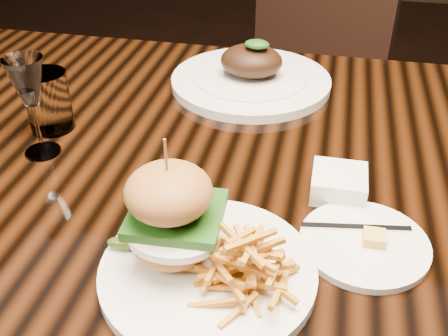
% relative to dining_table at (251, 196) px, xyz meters
% --- Properties ---
extents(dining_table, '(1.60, 0.90, 0.75)m').
position_rel_dining_table_xyz_m(dining_table, '(0.00, 0.00, 0.00)').
color(dining_table, black).
rests_on(dining_table, ground).
extents(burger_plate, '(0.26, 0.26, 0.18)m').
position_rel_dining_table_xyz_m(burger_plate, '(-0.01, -0.26, 0.12)').
color(burger_plate, white).
rests_on(burger_plate, dining_table).
extents(side_saucer, '(0.16, 0.16, 0.02)m').
position_rel_dining_table_xyz_m(side_saucer, '(0.17, -0.17, 0.08)').
color(side_saucer, white).
rests_on(side_saucer, dining_table).
extents(ramekin, '(0.09, 0.09, 0.04)m').
position_rel_dining_table_xyz_m(ramekin, '(0.14, -0.07, 0.09)').
color(ramekin, white).
rests_on(ramekin, dining_table).
extents(wine_glass, '(0.06, 0.06, 0.16)m').
position_rel_dining_table_xyz_m(wine_glass, '(-0.33, -0.06, 0.20)').
color(wine_glass, white).
rests_on(wine_glass, dining_table).
extents(water_tumbler, '(0.08, 0.08, 0.10)m').
position_rel_dining_table_xyz_m(water_tumbler, '(-0.35, 0.02, 0.13)').
color(water_tumbler, white).
rests_on(water_tumbler, dining_table).
extents(far_dish, '(0.32, 0.32, 0.10)m').
position_rel_dining_table_xyz_m(far_dish, '(-0.05, 0.26, 0.10)').
color(far_dish, white).
rests_on(far_dish, dining_table).
extents(chair_far, '(0.58, 0.58, 0.95)m').
position_rel_dining_table_xyz_m(chair_far, '(0.03, 0.89, -0.13)').
color(chair_far, black).
rests_on(chair_far, ground).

